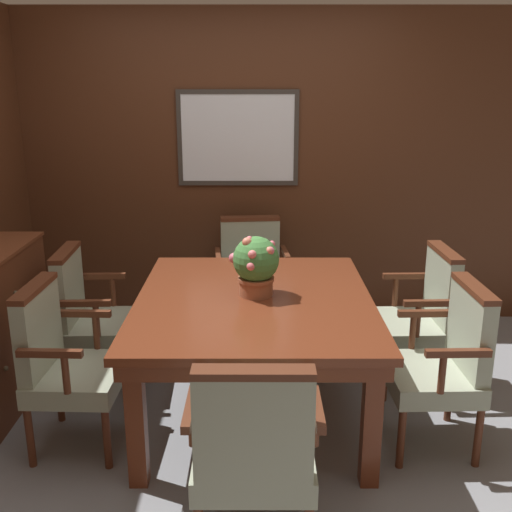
{
  "coord_description": "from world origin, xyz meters",
  "views": [
    {
      "loc": [
        0.15,
        -3.03,
        1.92
      ],
      "look_at": [
        0.14,
        0.33,
        0.93
      ],
      "focal_mm": 42.0,
      "sensor_mm": 36.0,
      "label": 1
    }
  ],
  "objects_px": {
    "chair_head_far": "(253,273)",
    "dining_table": "(256,312)",
    "chair_right_far": "(423,313)",
    "chair_head_near": "(255,449)",
    "chair_left_far": "(91,313)",
    "chair_left_near": "(65,360)",
    "potted_plant": "(258,264)",
    "chair_right_near": "(447,360)"
  },
  "relations": [
    {
      "from": "chair_head_far",
      "to": "dining_table",
      "type": "bearing_deg",
      "value": -94.09
    },
    {
      "from": "chair_right_far",
      "to": "chair_head_near",
      "type": "bearing_deg",
      "value": -37.84
    },
    {
      "from": "chair_right_far",
      "to": "chair_left_far",
      "type": "bearing_deg",
      "value": -91.84
    },
    {
      "from": "chair_left_far",
      "to": "chair_right_far",
      "type": "relative_size",
      "value": 1.0
    },
    {
      "from": "chair_left_near",
      "to": "chair_head_far",
      "type": "bearing_deg",
      "value": -31.53
    },
    {
      "from": "potted_plant",
      "to": "chair_right_far",
      "type": "bearing_deg",
      "value": 16.07
    },
    {
      "from": "potted_plant",
      "to": "chair_head_near",
      "type": "bearing_deg",
      "value": -90.39
    },
    {
      "from": "potted_plant",
      "to": "chair_head_far",
      "type": "bearing_deg",
      "value": 91.72
    },
    {
      "from": "chair_right_near",
      "to": "chair_left_near",
      "type": "height_order",
      "value": "same"
    },
    {
      "from": "chair_right_far",
      "to": "potted_plant",
      "type": "xyz_separation_m",
      "value": [
        -1.06,
        -0.3,
        0.42
      ]
    },
    {
      "from": "chair_left_far",
      "to": "chair_head_near",
      "type": "distance_m",
      "value": 1.81
    },
    {
      "from": "chair_right_near",
      "to": "chair_head_far",
      "type": "bearing_deg",
      "value": -146.82
    },
    {
      "from": "chair_left_near",
      "to": "potted_plant",
      "type": "relative_size",
      "value": 2.6
    },
    {
      "from": "chair_right_near",
      "to": "chair_left_near",
      "type": "xyz_separation_m",
      "value": [
        -2.02,
        -0.0,
        0.0
      ]
    },
    {
      "from": "dining_table",
      "to": "chair_right_near",
      "type": "xyz_separation_m",
      "value": [
        1.01,
        -0.33,
        -0.14
      ]
    },
    {
      "from": "chair_left_far",
      "to": "potted_plant",
      "type": "distance_m",
      "value": 1.18
    },
    {
      "from": "dining_table",
      "to": "chair_left_far",
      "type": "distance_m",
      "value": 1.11
    },
    {
      "from": "chair_left_far",
      "to": "chair_head_near",
      "type": "bearing_deg",
      "value": -146.75
    },
    {
      "from": "chair_head_far",
      "to": "potted_plant",
      "type": "distance_m",
      "value": 1.2
    },
    {
      "from": "chair_left_near",
      "to": "potted_plant",
      "type": "xyz_separation_m",
      "value": [
        1.02,
        0.37,
        0.42
      ]
    },
    {
      "from": "chair_head_far",
      "to": "chair_right_far",
      "type": "bearing_deg",
      "value": -42.3
    },
    {
      "from": "dining_table",
      "to": "chair_left_near",
      "type": "distance_m",
      "value": 1.07
    },
    {
      "from": "dining_table",
      "to": "chair_right_far",
      "type": "bearing_deg",
      "value": 17.62
    },
    {
      "from": "chair_left_near",
      "to": "potted_plant",
      "type": "distance_m",
      "value": 1.16
    },
    {
      "from": "dining_table",
      "to": "potted_plant",
      "type": "distance_m",
      "value": 0.28
    },
    {
      "from": "chair_right_near",
      "to": "potted_plant",
      "type": "relative_size",
      "value": 2.6
    },
    {
      "from": "dining_table",
      "to": "chair_left_far",
      "type": "bearing_deg",
      "value": 162.42
    },
    {
      "from": "dining_table",
      "to": "chair_right_far",
      "type": "xyz_separation_m",
      "value": [
        1.07,
        0.34,
        -0.14
      ]
    },
    {
      "from": "chair_left_far",
      "to": "chair_head_near",
      "type": "relative_size",
      "value": 1.0
    },
    {
      "from": "chair_right_far",
      "to": "chair_head_far",
      "type": "bearing_deg",
      "value": -128.95
    },
    {
      "from": "chair_right_far",
      "to": "potted_plant",
      "type": "distance_m",
      "value": 1.18
    },
    {
      "from": "dining_table",
      "to": "chair_left_near",
      "type": "relative_size",
      "value": 1.73
    },
    {
      "from": "chair_right_near",
      "to": "chair_left_far",
      "type": "bearing_deg",
      "value": -109.5
    },
    {
      "from": "potted_plant",
      "to": "dining_table",
      "type": "bearing_deg",
      "value": -104.79
    },
    {
      "from": "chair_left_far",
      "to": "chair_left_near",
      "type": "height_order",
      "value": "same"
    },
    {
      "from": "chair_head_near",
      "to": "chair_right_near",
      "type": "bearing_deg",
      "value": -141.42
    },
    {
      "from": "chair_head_near",
      "to": "potted_plant",
      "type": "xyz_separation_m",
      "value": [
        0.01,
        1.17,
        0.42
      ]
    },
    {
      "from": "chair_left_far",
      "to": "chair_head_far",
      "type": "height_order",
      "value": "same"
    },
    {
      "from": "dining_table",
      "to": "chair_left_far",
      "type": "height_order",
      "value": "chair_left_far"
    },
    {
      "from": "dining_table",
      "to": "chair_head_near",
      "type": "xyz_separation_m",
      "value": [
        0.0,
        -1.14,
        -0.14
      ]
    },
    {
      "from": "chair_right_far",
      "to": "chair_left_near",
      "type": "relative_size",
      "value": 1.0
    },
    {
      "from": "chair_head_far",
      "to": "chair_left_near",
      "type": "bearing_deg",
      "value": -128.71
    }
  ]
}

